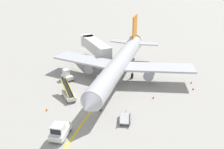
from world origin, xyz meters
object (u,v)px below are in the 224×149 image
object	(u,v)px
belt_loader_forward_hold	(69,94)
safety_cone_wingtip_left	(47,109)
baggage_tug_near_wing	(67,75)
baggage_cart_loaded	(125,118)
airliner	(120,63)
safety_cone_wingtip_right	(153,97)
pushback_tug	(60,131)
safety_cone_nose_right	(193,89)
ground_crew_marshaller	(92,98)
safety_cone_nose_left	(191,82)
safety_cone_tail_area	(99,63)
jet_bridge	(94,45)

from	to	relation	value
belt_loader_forward_hold	safety_cone_wingtip_left	size ratio (longest dim) A/B	10.72
baggage_tug_near_wing	baggage_cart_loaded	distance (m)	17.98
airliner	safety_cone_wingtip_right	distance (m)	9.98
airliner	pushback_tug	size ratio (longest dim) A/B	8.88
baggage_cart_loaded	safety_cone_nose_right	xyz separation A→B (m)	(6.96, 14.74, -0.25)
baggage_cart_loaded	safety_cone_wingtip_left	size ratio (longest dim) A/B	8.61
baggage_tug_near_wing	baggage_cart_loaded	world-z (taller)	baggage_tug_near_wing
safety_cone_wingtip_right	ground_crew_marshaller	bearing A→B (deg)	-145.24
baggage_cart_loaded	safety_cone_nose_left	world-z (taller)	baggage_cart_loaded
pushback_tug	belt_loader_forward_hold	size ratio (longest dim) A/B	0.84
airliner	baggage_cart_loaded	size ratio (longest dim) A/B	9.29
safety_cone_nose_right	safety_cone_tail_area	world-z (taller)	same
airliner	jet_bridge	world-z (taller)	airliner
baggage_cart_loaded	safety_cone_tail_area	size ratio (longest dim) A/B	8.61
safety_cone_nose_right	safety_cone_tail_area	bearing A→B (deg)	171.01
airliner	safety_cone_nose_left	bearing A→B (deg)	19.48
baggage_cart_loaded	safety_cone_nose_left	distance (m)	18.38
safety_cone_nose_right	safety_cone_wingtip_right	xyz separation A→B (m)	(-5.46, -6.38, 0.00)
safety_cone_nose_right	safety_cone_tail_area	xyz separation A→B (m)	(-21.54, 3.41, 0.00)
airliner	baggage_cart_loaded	bearing A→B (deg)	-61.59
baggage_cart_loaded	safety_cone_nose_right	bearing A→B (deg)	64.74
jet_bridge	belt_loader_forward_hold	world-z (taller)	jet_bridge
safety_cone_wingtip_left	safety_cone_tail_area	bearing A→B (deg)	96.54
belt_loader_forward_hold	safety_cone_tail_area	size ratio (longest dim) A/B	10.72
safety_cone_nose_right	ground_crew_marshaller	bearing A→B (deg)	-138.69
jet_bridge	safety_cone_nose_left	world-z (taller)	jet_bridge
jet_bridge	baggage_tug_near_wing	distance (m)	12.63
baggage_tug_near_wing	safety_cone_tail_area	size ratio (longest dim) A/B	6.16
pushback_tug	ground_crew_marshaller	xyz separation A→B (m)	(-0.87, 9.71, -0.08)
safety_cone_nose_left	safety_cone_wingtip_right	distance (m)	10.09
safety_cone_wingtip_left	safety_cone_wingtip_right	size ratio (longest dim) A/B	1.00
airliner	pushback_tug	distance (m)	20.18
ground_crew_marshaller	baggage_cart_loaded	bearing A→B (deg)	-18.85
safety_cone_nose_left	safety_cone_wingtip_left	size ratio (longest dim) A/B	1.00
ground_crew_marshaller	safety_cone_tail_area	bearing A→B (deg)	115.52
baggage_cart_loaded	safety_cone_nose_left	size ratio (longest dim) A/B	8.61
baggage_tug_near_wing	safety_cone_nose_left	world-z (taller)	baggage_tug_near_wing
airliner	jet_bridge	size ratio (longest dim) A/B	3.04
belt_loader_forward_hold	pushback_tug	bearing A→B (deg)	-60.62
airliner	safety_cone_nose_left	size ratio (longest dim) A/B	80.01
safety_cone_wingtip_left	safety_cone_wingtip_right	bearing A→B (deg)	39.38
safety_cone_wingtip_right	belt_loader_forward_hold	bearing A→B (deg)	-153.95
airliner	safety_cone_nose_left	distance (m)	14.16
jet_bridge	safety_cone_wingtip_right	xyz separation A→B (m)	(18.60, -11.99, -3.32)
pushback_tug	safety_cone_wingtip_left	bearing A→B (deg)	143.38
belt_loader_forward_hold	safety_cone_wingtip_right	world-z (taller)	belt_loader_forward_hold
safety_cone_nose_left	airliner	bearing A→B (deg)	-160.52
pushback_tug	safety_cone_tail_area	size ratio (longest dim) A/B	9.01
jet_bridge	baggage_cart_loaded	xyz separation A→B (m)	(17.10, -20.35, -3.07)
belt_loader_forward_hold	baggage_cart_loaded	world-z (taller)	belt_loader_forward_hold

